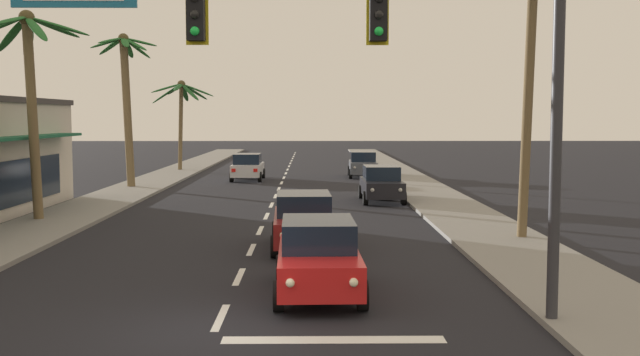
# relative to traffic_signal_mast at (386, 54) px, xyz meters

# --- Properties ---
(ground_plane) EXTENTS (220.00, 220.00, 0.00)m
(ground_plane) POSITION_rel_traffic_signal_mast_xyz_m (-3.20, -0.30, -5.14)
(ground_plane) COLOR black
(sidewalk_right) EXTENTS (3.20, 110.00, 0.14)m
(sidewalk_right) POSITION_rel_traffic_signal_mast_xyz_m (4.60, 19.70, -5.07)
(sidewalk_right) COLOR gray
(sidewalk_right) RESTS_ON ground
(sidewalk_left) EXTENTS (3.20, 110.00, 0.14)m
(sidewalk_left) POSITION_rel_traffic_signal_mast_xyz_m (-11.00, 19.70, -5.07)
(sidewalk_left) COLOR gray
(sidewalk_left) RESTS_ON ground
(lane_markings) EXTENTS (4.28, 89.03, 0.01)m
(lane_markings) POSITION_rel_traffic_signal_mast_xyz_m (-2.79, 20.34, -5.13)
(lane_markings) COLOR silver
(lane_markings) RESTS_ON ground
(traffic_signal_mast) EXTENTS (10.22, 0.41, 7.17)m
(traffic_signal_mast) POSITION_rel_traffic_signal_mast_xyz_m (0.00, 0.00, 0.00)
(traffic_signal_mast) COLOR #2D2D33
(traffic_signal_mast) RESTS_ON ground
(sedan_lead_at_stop_bar) EXTENTS (2.03, 4.48, 1.68)m
(sedan_lead_at_stop_bar) POSITION_rel_traffic_signal_mast_xyz_m (-1.24, 2.55, -4.28)
(sedan_lead_at_stop_bar) COLOR red
(sedan_lead_at_stop_bar) RESTS_ON ground
(sedan_third_in_queue) EXTENTS (2.06, 4.50, 1.68)m
(sedan_third_in_queue) POSITION_rel_traffic_signal_mast_xyz_m (-1.63, 8.38, -4.28)
(sedan_third_in_queue) COLOR maroon
(sedan_third_in_queue) RESTS_ON ground
(sedan_oncoming_far) EXTENTS (1.97, 4.46, 1.68)m
(sedan_oncoming_far) POSITION_rel_traffic_signal_mast_xyz_m (-5.40, 32.75, -4.28)
(sedan_oncoming_far) COLOR silver
(sedan_oncoming_far) RESTS_ON ground
(sedan_parked_nearest_kerb) EXTENTS (2.03, 4.48, 1.68)m
(sedan_parked_nearest_kerb) POSITION_rel_traffic_signal_mast_xyz_m (2.03, 35.26, -4.28)
(sedan_parked_nearest_kerb) COLOR #4C515B
(sedan_parked_nearest_kerb) RESTS_ON ground
(sedan_parked_mid_kerb) EXTENTS (1.96, 4.46, 1.68)m
(sedan_parked_mid_kerb) POSITION_rel_traffic_signal_mast_xyz_m (1.91, 20.86, -4.28)
(sedan_parked_mid_kerb) COLOR black
(sedan_parked_mid_kerb) RESTS_ON ground
(palm_left_second) EXTENTS (4.46, 4.49, 7.94)m
(palm_left_second) POSITION_rel_traffic_signal_mast_xyz_m (-11.90, 14.15, 0.54)
(palm_left_second) COLOR brown
(palm_left_second) RESTS_ON ground
(palm_left_third) EXTENTS (3.61, 3.36, 8.54)m
(palm_left_third) POSITION_rel_traffic_signal_mast_xyz_m (-11.60, 27.27, 0.62)
(palm_left_third) COLOR brown
(palm_left_third) RESTS_ON ground
(palm_left_farthest) EXTENTS (4.60, 4.81, 6.63)m
(palm_left_farthest) POSITION_rel_traffic_signal_mast_xyz_m (-10.85, 40.39, 0.02)
(palm_left_farthest) COLOR brown
(palm_left_farthest) RESTS_ON ground
(palm_right_second) EXTENTS (4.95, 4.32, 9.64)m
(palm_right_second) POSITION_rel_traffic_signal_mast_xyz_m (5.53, 9.67, 1.89)
(palm_right_second) COLOR brown
(palm_right_second) RESTS_ON ground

